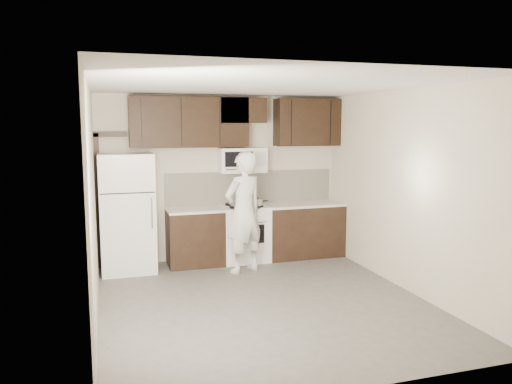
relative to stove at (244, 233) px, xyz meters
name	(u,v)px	position (x,y,z in m)	size (l,w,h in m)	color
floor	(263,302)	(-0.30, -1.94, -0.46)	(4.50, 4.50, 0.00)	#504D4B
back_wall	(221,178)	(-0.30, 0.31, 0.89)	(4.00, 4.00, 0.00)	beige
ceiling	(263,85)	(-0.30, -1.94, 2.24)	(4.50, 4.50, 0.00)	white
counter_run	(262,232)	(0.30, 0.00, 0.00)	(2.95, 0.64, 0.91)	black
stove	(244,233)	(0.00, 0.00, 0.00)	(0.76, 0.66, 0.94)	white
backsplash	(251,187)	(0.20, 0.30, 0.72)	(2.90, 0.02, 0.54)	silver
upper_cabinets	(236,121)	(-0.09, 0.14, 1.82)	(3.48, 0.35, 0.78)	black
microwave	(242,160)	(0.00, 0.12, 1.19)	(0.76, 0.42, 0.40)	white
refrigerator	(127,213)	(-1.85, -0.05, 0.44)	(0.80, 0.76, 1.80)	white
door_trim	(101,188)	(-2.22, 0.27, 0.79)	(0.50, 0.08, 2.12)	black
saucepan	(257,203)	(0.18, -0.15, 0.52)	(0.29, 0.17, 0.16)	silver
baking_tray	(245,207)	(-0.04, -0.17, 0.46)	(0.40, 0.30, 0.02)	black
pizza	(245,206)	(-0.04, -0.17, 0.48)	(0.27, 0.27, 0.02)	beige
person	(244,212)	(-0.18, -0.61, 0.45)	(0.67, 0.44, 1.83)	silver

